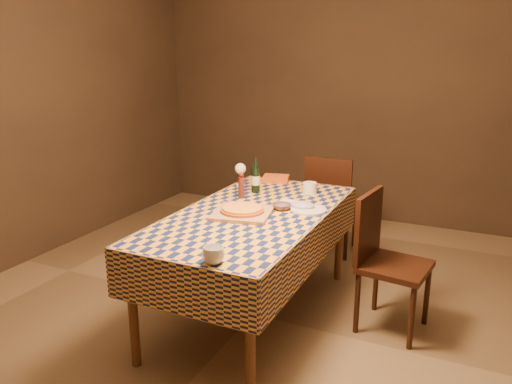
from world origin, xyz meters
TOP-DOWN VIEW (x-y plane):
  - room at (0.00, 0.00)m, footprint 5.00×5.10m
  - dining_table at (0.00, 0.00)m, footprint 0.94×1.84m
  - cutting_board at (-0.04, -0.08)m, footprint 0.44×0.44m
  - pizza at (-0.04, -0.08)m, footprint 0.36×0.36m
  - pepper_mill at (-0.22, 0.28)m, footprint 0.05×0.05m
  - bowl at (0.15, 0.14)m, footprint 0.15×0.15m
  - wine_glass at (-0.40, 0.61)m, footprint 0.09×0.09m
  - wine_bottle at (-0.20, 0.46)m, footprint 0.08×0.08m
  - deli_tub at (0.19, 0.60)m, footprint 0.13×0.13m
  - takeout_container at (-0.18, 0.83)m, footprint 0.24×0.19m
  - white_plate at (0.33, 0.19)m, footprint 0.27×0.27m
  - tumbler at (0.18, -0.84)m, footprint 0.13×0.13m
  - flour_patch at (0.17, 0.29)m, footprint 0.26×0.22m
  - flour_bag at (0.27, 0.22)m, footprint 0.20×0.17m
  - chair_far at (0.15, 1.32)m, footprint 0.44×0.44m
  - chair_right at (0.84, 0.25)m, footprint 0.48×0.47m

SIDE VIEW (x-z plane):
  - chair_far at x=0.15m, z-range 0.06..0.99m
  - chair_right at x=0.84m, z-range 0.06..0.99m
  - dining_table at x=0.00m, z-range 0.31..1.08m
  - flour_patch at x=0.17m, z-range 0.77..0.77m
  - white_plate at x=0.33m, z-range 0.77..0.78m
  - cutting_board at x=-0.04m, z-range 0.77..0.79m
  - bowl at x=0.15m, z-range 0.77..0.81m
  - flour_bag at x=0.27m, z-range 0.77..0.82m
  - takeout_container at x=-0.18m, z-range 0.77..0.82m
  - pizza at x=-0.04m, z-range 0.79..0.82m
  - deli_tub at x=0.19m, z-range 0.77..0.86m
  - tumbler at x=0.18m, z-range 0.77..0.86m
  - pepper_mill at x=-0.22m, z-range 0.76..0.96m
  - wine_bottle at x=-0.20m, z-range 0.74..1.01m
  - wine_glass at x=-0.40m, z-range 0.81..0.99m
  - room at x=0.00m, z-range 0.00..2.70m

